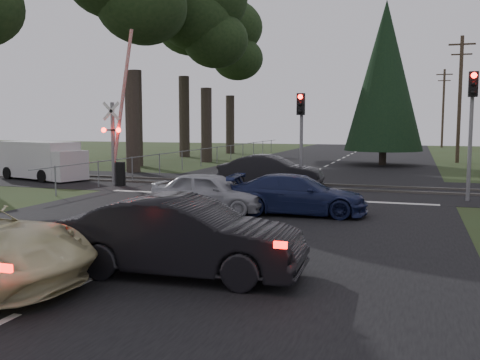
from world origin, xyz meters
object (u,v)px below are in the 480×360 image
at_px(blue_sedan, 298,195).
at_px(traffic_signal_right, 473,111).
at_px(white_van, 44,161).
at_px(utility_pole_mid, 460,97).
at_px(dark_hatchback, 184,237).
at_px(utility_pole_far, 443,107).
at_px(silver_car, 210,192).
at_px(dark_car_far, 271,172).
at_px(traffic_signal_center, 301,124).
at_px(crossing_signal, 117,141).

bearing_deg(blue_sedan, traffic_signal_right, -53.59).
relative_size(traffic_signal_right, white_van, 0.90).
height_order(utility_pole_mid, blue_sedan, utility_pole_mid).
bearing_deg(dark_hatchback, utility_pole_mid, -14.88).
distance_m(utility_pole_mid, white_van, 28.41).
relative_size(utility_pole_far, blue_sedan, 2.08).
distance_m(dark_hatchback, blue_sedan, 7.38).
relative_size(traffic_signal_right, utility_pole_far, 0.52).
xyz_separation_m(utility_pole_mid, blue_sedan, (-6.36, -25.17, -4.10)).
bearing_deg(blue_sedan, silver_car, 95.27).
relative_size(utility_pole_mid, white_van, 1.72).
distance_m(blue_sedan, white_van, 15.58).
bearing_deg(dark_car_far, utility_pole_far, -14.41).
relative_size(blue_sedan, white_van, 0.83).
distance_m(traffic_signal_right, white_van, 19.94).
bearing_deg(blue_sedan, dark_car_far, 18.36).
distance_m(traffic_signal_center, dark_car_far, 2.45).
bearing_deg(traffic_signal_center, dark_hatchback, -87.68).
relative_size(dark_hatchback, silver_car, 1.19).
bearing_deg(dark_car_far, utility_pole_mid, -27.74).
height_order(dark_hatchback, silver_car, dark_hatchback).
xyz_separation_m(traffic_signal_center, utility_pole_mid, (7.50, 19.32, 1.92)).
height_order(traffic_signal_right, dark_hatchback, traffic_signal_right).
relative_size(utility_pole_mid, utility_pole_far, 1.00).
distance_m(dark_hatchback, dark_car_far, 13.39).
relative_size(traffic_signal_center, dark_hatchback, 0.91).
relative_size(dark_hatchback, dark_car_far, 1.01).
xyz_separation_m(crossing_signal, blue_sedan, (9.42, -4.95, -1.43)).
height_order(traffic_signal_right, utility_pole_far, utility_pole_far).
bearing_deg(crossing_signal, utility_pole_mid, 52.03).
xyz_separation_m(dark_hatchback, dark_car_far, (-1.85, 13.26, -0.01)).
bearing_deg(traffic_signal_center, traffic_signal_right, -10.41).
distance_m(traffic_signal_right, utility_pole_far, 45.56).
xyz_separation_m(utility_pole_mid, utility_pole_far, (0.00, 25.00, 0.00)).
distance_m(crossing_signal, dark_car_far, 7.15).
bearing_deg(traffic_signal_right, dark_car_far, 170.90).
bearing_deg(silver_car, blue_sedan, -78.72).
relative_size(traffic_signal_center, blue_sedan, 0.95).
distance_m(dark_hatchback, silver_car, 7.22).
xyz_separation_m(utility_pole_far, blue_sedan, (-6.36, -50.17, -4.10)).
bearing_deg(utility_pole_mid, white_van, -137.32).
xyz_separation_m(traffic_signal_right, utility_pole_far, (0.95, 45.53, 1.41)).
height_order(traffic_signal_right, blue_sedan, traffic_signal_right).
relative_size(crossing_signal, traffic_signal_center, 1.70).
xyz_separation_m(crossing_signal, dark_hatchback, (8.81, -12.31, -1.31)).
height_order(utility_pole_mid, silver_car, utility_pole_mid).
xyz_separation_m(crossing_signal, utility_pole_mid, (15.77, 20.21, 2.67)).
relative_size(utility_pole_mid, dark_hatchback, 1.99).
relative_size(utility_pole_far, dark_car_far, 2.01).
distance_m(crossing_signal, white_van, 5.17).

